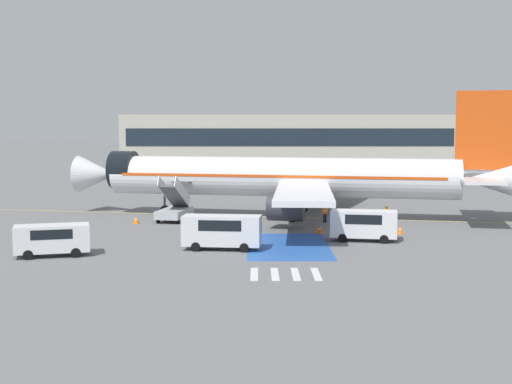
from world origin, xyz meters
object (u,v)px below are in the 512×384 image
Objects in this scene: traffic_cone_2 at (317,229)px; ground_crew_1 at (322,212)px; airliner at (286,177)px; service_van_2 at (361,223)px; traffic_cone_1 at (133,220)px; service_van_1 at (49,238)px; boarding_stairs_forward at (172,209)px; service_van_0 at (219,229)px; traffic_cone_0 at (397,230)px; terminal_building at (286,139)px; fuel_tanker at (322,181)px; baggage_cart at (201,227)px; ground_crew_0 at (383,215)px.

ground_crew_1 is at bearing 80.51° from traffic_cone_2.
airliner is 8.15× the size of service_van_2.
service_van_1 is at bearing -100.97° from traffic_cone_1.
service_van_1 is 7.84× the size of traffic_cone_1.
boarding_stairs_forward is at bearing -116.07° from service_van_2.
service_van_1 is 7.82× the size of traffic_cone_2.
service_van_1 reaches higher than traffic_cone_1.
service_van_1 is (-16.44, -19.49, -2.47)m from airliner.
airliner is 7.51× the size of service_van_0.
boarding_stairs_forward is at bearing 157.84° from traffic_cone_0.
traffic_cone_1 is (-16.50, -0.56, -0.58)m from ground_crew_1.
traffic_cone_1 is at bearing 38.29° from service_van_0.
traffic_cone_0 is at bearing -10.46° from boarding_stairs_forward.
ground_crew_1 is 0.02× the size of terminal_building.
fuel_tanker is 3.69× the size of baggage_cart.
ground_crew_0 is at bearing -6.97° from traffic_cone_1.
service_van_0 is 16.77m from ground_crew_0.
baggage_cart is 4.45× the size of traffic_cone_2.
ground_crew_1 reaches higher than baggage_cart.
traffic_cone_2 reaches higher than traffic_cone_1.
boarding_stairs_forward is at bearing 141.14° from fuel_tanker.
airliner reaches higher than ground_crew_1.
boarding_stairs_forward reaches higher than baggage_cart.
ground_crew_0 is at bearing 99.93° from traffic_cone_0.
traffic_cone_1 is at bearing -137.89° from boarding_stairs_forward.
ground_crew_1 reaches higher than traffic_cone_0.
fuel_tanker is at bearing -76.81° from ground_crew_0.
airliner reaches higher than boarding_stairs_forward.
traffic_cone_0 is 22.62m from traffic_cone_1.
service_van_0 is at bearing -152.72° from traffic_cone_0.
fuel_tanker is at bearing 95.49° from traffic_cone_0.
fuel_tanker is 30.98m from traffic_cone_2.
ground_crew_0 is (7.84, -6.76, -2.63)m from airliner.
service_van_2 is at bearing -148.00° from airliner.
fuel_tanker is at bearing -9.50° from service_van_0.
service_van_0 is 8.45× the size of traffic_cone_2.
boarding_stairs_forward is at bearing 114.33° from airliner.
fuel_tanker is 2.10× the size of service_van_1.
service_van_0 is (-5.39, -17.06, -2.30)m from airliner.
service_van_0 is at bearing -59.73° from boarding_stairs_forward.
baggage_cart is 1.56× the size of ground_crew_0.
traffic_cone_2 is at bearing 33.86° from ground_crew_0.
terminal_building is (-4.32, 99.60, 4.93)m from traffic_cone_0.
terminal_building is at bearing -79.55° from ground_crew_0.
service_van_1 is 1.00× the size of service_van_2.
terminal_building is at bearing -25.85° from service_van_1.
fuel_tanker is 39.78m from service_van_0.
ground_crew_1 is (-4.80, 3.17, -0.18)m from ground_crew_0.
boarding_stairs_forward reaches higher than ground_crew_0.
baggage_cart is at bearing -96.65° from terminal_building.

